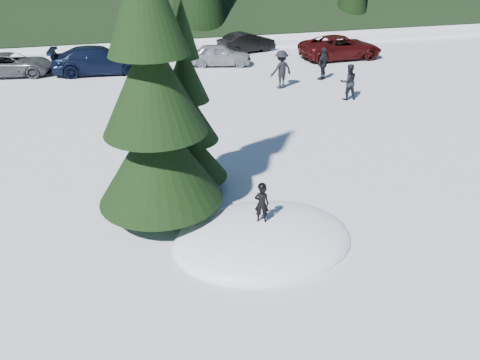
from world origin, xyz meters
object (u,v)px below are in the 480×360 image
object	(u,v)px
adult_1	(323,64)
car_2	(11,65)
adult_2	(281,70)
car_3	(99,60)
adult_0	(348,82)
child_skier	(262,204)
car_4	(219,55)
spruce_tall	(153,96)
car_6	(341,47)
car_5	(246,42)
spruce_short	(187,121)

from	to	relation	value
adult_1	car_2	size ratio (longest dim) A/B	0.38
adult_2	car_3	size ratio (longest dim) A/B	0.36
adult_0	car_3	size ratio (longest dim) A/B	0.32
adult_0	adult_2	size ratio (longest dim) A/B	0.88
child_skier	car_2	size ratio (longest dim) A/B	0.22
child_skier	car_4	bearing A→B (deg)	-76.12
car_3	child_skier	bearing A→B (deg)	-164.89
adult_0	adult_2	bearing A→B (deg)	-45.04
spruce_tall	adult_0	world-z (taller)	spruce_tall
car_3	car_6	distance (m)	14.45
child_skier	car_5	distance (m)	21.70
adult_2	spruce_short	bearing A→B (deg)	39.82
adult_0	spruce_tall	bearing A→B (deg)	43.43
spruce_short	car_4	world-z (taller)	spruce_short
spruce_tall	adult_1	distance (m)	15.50
car_4	car_6	xyz separation A→B (m)	(7.66, -0.34, 0.08)
spruce_short	adult_2	xyz separation A→B (m)	(6.34, 9.24, -1.18)
car_6	adult_0	bearing A→B (deg)	153.86
spruce_short	adult_1	size ratio (longest dim) A/B	3.20
adult_0	car_5	xyz separation A→B (m)	(-1.49, 11.17, -0.18)
adult_1	spruce_short	bearing A→B (deg)	12.07
adult_2	car_6	size ratio (longest dim) A/B	0.36
adult_0	car_5	world-z (taller)	adult_0
car_3	car_4	xyz separation A→B (m)	(6.78, -0.04, -0.11)
spruce_short	car_5	xyz separation A→B (m)	(7.15, 17.80, -1.47)
car_3	car_5	xyz separation A→B (m)	(9.39, 3.07, -0.10)
spruce_tall	car_2	xyz separation A→B (m)	(-5.84, 16.97, -2.71)
adult_2	car_2	distance (m)	14.62
car_3	adult_1	bearing A→B (deg)	-107.92
adult_0	car_2	world-z (taller)	adult_0
adult_0	car_4	world-z (taller)	adult_0
car_3	spruce_tall	bearing A→B (deg)	-171.40
adult_0	adult_1	bearing A→B (deg)	-92.77
spruce_tall	car_4	bearing A→B (deg)	71.00
adult_2	child_skier	bearing A→B (deg)	51.55
car_5	car_6	xyz separation A→B (m)	(5.06, -3.45, 0.08)
car_5	car_2	bearing A→B (deg)	82.66
adult_0	car_3	bearing A→B (deg)	-33.08
car_5	car_6	size ratio (longest dim) A/B	0.75
child_skier	car_4	world-z (taller)	child_skier
car_2	car_3	bearing A→B (deg)	-93.54
car_3	car_4	bearing A→B (deg)	-86.16
spruce_short	child_skier	bearing A→B (deg)	-68.79
child_skier	adult_0	world-z (taller)	adult_0
car_3	car_5	distance (m)	9.88
adult_1	car_2	xyz separation A→B (m)	(-15.87, 5.42, -0.23)
spruce_tall	spruce_short	distance (m)	2.11
spruce_short	car_6	bearing A→B (deg)	49.62
adult_1	car_4	bearing A→B (deg)	-81.60
car_2	car_3	distance (m)	4.68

